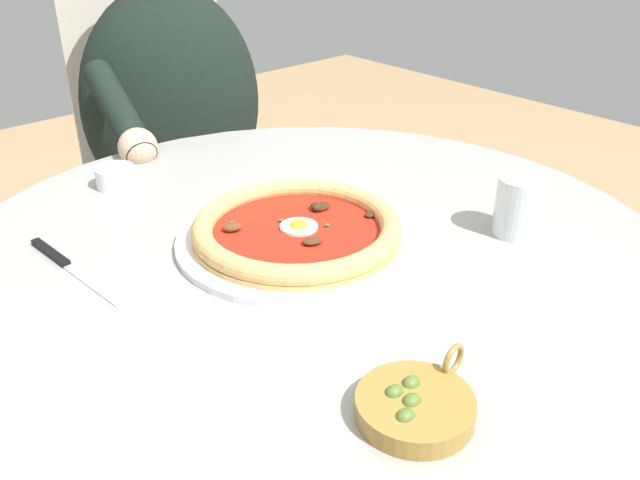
# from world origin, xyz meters

# --- Properties ---
(dining_table) EXTENTS (1.00, 1.00, 0.72)m
(dining_table) POSITION_xyz_m (0.00, 0.00, 0.56)
(dining_table) COLOR #999993
(dining_table) RESTS_ON ground
(pizza_on_plate) EXTENTS (0.33, 0.33, 0.04)m
(pizza_on_plate) POSITION_xyz_m (0.00, -0.02, 0.73)
(pizza_on_plate) COLOR white
(pizza_on_plate) RESTS_ON dining_table
(water_glass) EXTENTS (0.06, 0.06, 0.08)m
(water_glass) POSITION_xyz_m (-0.24, 0.16, 0.75)
(water_glass) COLOR silver
(water_glass) RESTS_ON dining_table
(steak_knife) EXTENTS (0.02, 0.22, 0.01)m
(steak_knife) POSITION_xyz_m (0.27, -0.18, 0.72)
(steak_knife) COLOR silver
(steak_knife) RESTS_ON dining_table
(ramekin_capers) EXTENTS (0.06, 0.06, 0.03)m
(ramekin_capers) POSITION_xyz_m (0.10, -0.36, 0.73)
(ramekin_capers) COLOR white
(ramekin_capers) RESTS_ON dining_table
(olive_pan) EXTENTS (0.14, 0.11, 0.05)m
(olive_pan) POSITION_xyz_m (0.14, 0.31, 0.73)
(olive_pan) COLOR olive
(olive_pan) RESTS_ON dining_table
(diner_person) EXTENTS (0.48, 0.48, 1.14)m
(diner_person) POSITION_xyz_m (-0.21, -0.70, 0.51)
(diner_person) COLOR #282833
(diner_person) RESTS_ON ground
(cafe_chair_diner) EXTENTS (0.53, 0.53, 0.92)m
(cafe_chair_diner) POSITION_xyz_m (-0.26, -0.85, 0.55)
(cafe_chair_diner) COLOR beige
(cafe_chair_diner) RESTS_ON ground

